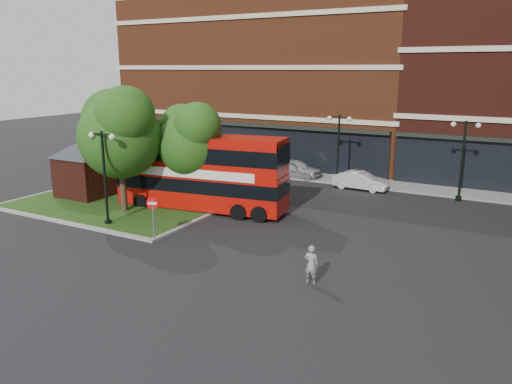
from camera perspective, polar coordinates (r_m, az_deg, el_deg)
The scene contains 15 objects.
ground at distance 23.89m, azimuth -7.42°, elevation -5.92°, with size 120.00×120.00×0.00m, color black.
pavement_far at distance 37.91m, azimuth 7.39°, elevation 1.66°, with size 44.00×3.00×0.12m, color slate.
terrace_far_left at distance 47.19m, azimuth 1.83°, elevation 12.68°, with size 26.00×12.00×14.00m, color brown.
traffic_island at distance 31.07m, azimuth -16.15°, elevation -1.53°, with size 12.60×7.60×0.15m.
kiosk at distance 33.39m, azimuth -18.88°, elevation 3.29°, with size 6.51×6.51×3.60m.
tree_island_west at distance 28.91m, azimuth -15.38°, elevation 6.96°, with size 5.40×4.71×7.21m.
tree_island_east at distance 28.93m, azimuth -7.53°, elevation 6.24°, with size 4.46×3.90×6.29m.
lamp_island at distance 26.79m, azimuth -16.92°, elevation 2.06°, with size 1.72×0.36×5.00m.
lamp_far_left at distance 34.88m, azimuth 9.38°, elevation 5.14°, with size 1.72×0.36×5.00m.
lamp_far_right at distance 33.14m, azimuth 22.54°, elevation 3.79°, with size 1.72×0.36×5.00m.
bus at distance 28.96m, azimuth -6.33°, elevation 2.81°, with size 10.26×3.67×3.83m.
woman at distance 19.40m, azimuth 6.34°, elevation -8.24°, with size 0.57×0.37×1.56m, color gray.
car_silver at distance 37.85m, azimuth 4.48°, elevation 2.71°, with size 1.66×4.13×1.41m, color #A3A4AA.
car_white at distance 34.77m, azimuth 11.86°, elevation 1.30°, with size 1.31×3.76×1.24m, color silver.
no_entry_sign at distance 24.12m, azimuth -11.70°, elevation -2.01°, with size 0.58×0.27×2.19m.
Camera 1 is at (13.41, -18.04, 8.10)m, focal length 35.00 mm.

